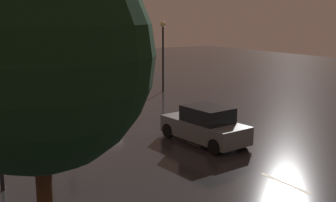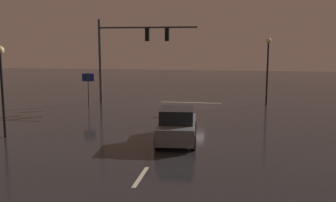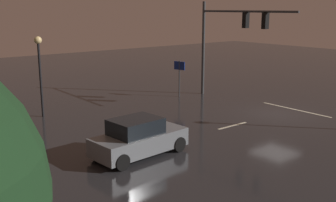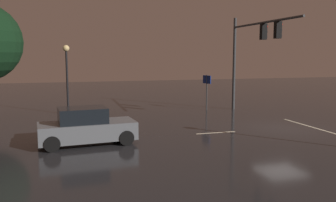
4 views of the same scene
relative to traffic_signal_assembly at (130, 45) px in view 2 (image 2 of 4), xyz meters
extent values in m
plane|color=#232326|center=(-4.80, 0.66, -4.73)|extent=(80.00, 80.00, 0.00)
cylinder|color=#383A3D|center=(2.54, 0.01, -1.34)|extent=(0.22, 0.22, 6.78)
cylinder|color=#383A3D|center=(-1.42, 0.01, 1.38)|extent=(7.92, 0.14, 0.14)
cube|color=black|center=(-1.42, 0.01, 0.81)|extent=(0.32, 0.36, 1.00)
sphere|color=red|center=(-1.42, -0.18, 1.13)|extent=(0.20, 0.20, 0.20)
sphere|color=black|center=(-1.42, -0.18, 0.81)|extent=(0.20, 0.20, 0.20)
sphere|color=black|center=(-1.42, -0.18, 0.49)|extent=(0.20, 0.20, 0.20)
cube|color=black|center=(-3.00, 0.01, 0.81)|extent=(0.32, 0.36, 1.00)
sphere|color=red|center=(-3.00, -0.18, 1.13)|extent=(0.20, 0.20, 0.20)
sphere|color=black|center=(-3.00, -0.18, 0.81)|extent=(0.20, 0.20, 0.20)
sphere|color=black|center=(-3.00, -0.18, 0.49)|extent=(0.20, 0.20, 0.20)
cube|color=beige|center=(-4.80, 4.66, -4.72)|extent=(0.16, 2.20, 0.01)
cube|color=beige|center=(-4.80, 10.66, -4.72)|extent=(0.16, 2.20, 0.01)
cube|color=beige|center=(-4.80, 16.66, -4.72)|extent=(0.16, 2.20, 0.01)
cube|color=beige|center=(-4.80, -1.19, -4.72)|extent=(5.00, 0.16, 0.01)
cube|color=slate|center=(-5.39, 11.27, -4.11)|extent=(2.15, 4.43, 0.80)
cube|color=black|center=(-5.41, 11.47, -3.37)|extent=(1.77, 2.23, 0.68)
cylinder|color=black|center=(-4.42, 9.75, -4.39)|extent=(0.28, 0.70, 0.68)
cylinder|color=black|center=(-6.10, 9.61, -4.39)|extent=(0.28, 0.70, 0.68)
cylinder|color=black|center=(-4.69, 12.94, -4.39)|extent=(0.28, 0.70, 0.68)
cylinder|color=black|center=(-6.36, 12.80, -4.39)|extent=(0.28, 0.70, 0.68)
sphere|color=#F9EFC6|center=(-4.57, 9.21, -4.06)|extent=(0.20, 0.20, 0.20)
sphere|color=#F9EFC6|center=(-5.87, 9.11, -4.06)|extent=(0.20, 0.20, 0.20)
cylinder|color=black|center=(-10.85, -1.08, -2.29)|extent=(0.14, 0.14, 4.88)
sphere|color=#F9D88C|center=(-10.85, -1.08, 0.33)|extent=(0.44, 0.44, 0.44)
cylinder|color=black|center=(3.57, 12.05, -2.55)|extent=(0.14, 0.14, 4.35)
sphere|color=#F9D88C|center=(3.57, 12.05, -0.20)|extent=(0.44, 0.44, 0.44)
cylinder|color=#383A3D|center=(2.82, 2.07, -3.42)|extent=(0.09, 0.09, 2.62)
cube|color=navy|center=(2.82, 2.07, -2.45)|extent=(0.88, 0.29, 0.60)
camera|label=1|loc=(6.10, 26.23, 0.98)|focal=45.63mm
camera|label=2|loc=(-7.96, 29.72, 0.15)|focal=40.54mm
camera|label=3|loc=(-19.47, 20.91, 1.62)|focal=43.72mm
camera|label=4|loc=(-21.69, 12.16, -0.72)|focal=38.03mm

